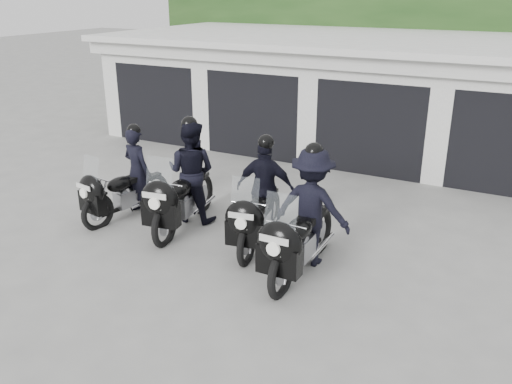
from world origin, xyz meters
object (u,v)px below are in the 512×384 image
at_px(police_bike_a, 126,181).
at_px(police_bike_b, 187,180).
at_px(police_bike_c, 262,197).
at_px(police_bike_d, 307,216).

relative_size(police_bike_a, police_bike_b, 0.88).
bearing_deg(police_bike_b, police_bike_c, -8.37).
bearing_deg(police_bike_a, police_bike_d, 5.77).
xyz_separation_m(police_bike_a, police_bike_b, (1.25, 0.24, 0.15)).
bearing_deg(police_bike_c, police_bike_a, 175.13).
bearing_deg(police_bike_a, police_bike_c, 14.97).
distance_m(police_bike_c, police_bike_d, 1.19).
distance_m(police_bike_b, police_bike_c, 1.58).
bearing_deg(police_bike_d, police_bike_c, 152.98).
bearing_deg(police_bike_c, police_bike_b, 170.11).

